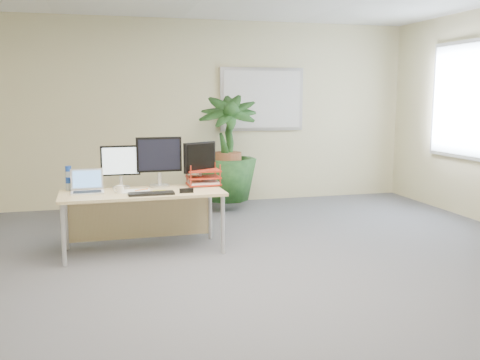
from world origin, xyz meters
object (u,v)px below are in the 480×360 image
object	(u,v)px
desk	(142,202)
monitor_right	(159,158)
floor_plant	(227,158)
laptop	(87,187)
monitor_left	(120,164)

from	to	relation	value
desk	monitor_right	world-z (taller)	monitor_right
desk	floor_plant	world-z (taller)	floor_plant
floor_plant	monitor_right	bearing A→B (deg)	-126.32
desk	laptop	world-z (taller)	laptop
desk	monitor_left	distance (m)	0.47
floor_plant	monitor_right	world-z (taller)	floor_plant
floor_plant	laptop	size ratio (longest dim) A/B	4.59
floor_plant	monitor_left	world-z (taller)	floor_plant
desk	monitor_left	xyz separation A→B (m)	(-0.20, 0.16, 0.39)
floor_plant	laptop	bearing A→B (deg)	-138.35
floor_plant	desk	bearing A→B (deg)	-128.40
monitor_left	laptop	size ratio (longest dim) A/B	1.39
desk	laptop	bearing A→B (deg)	179.26
desk	monitor_left	size ratio (longest dim) A/B	3.66
floor_plant	laptop	xyz separation A→B (m)	(-1.86, -1.65, -0.06)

